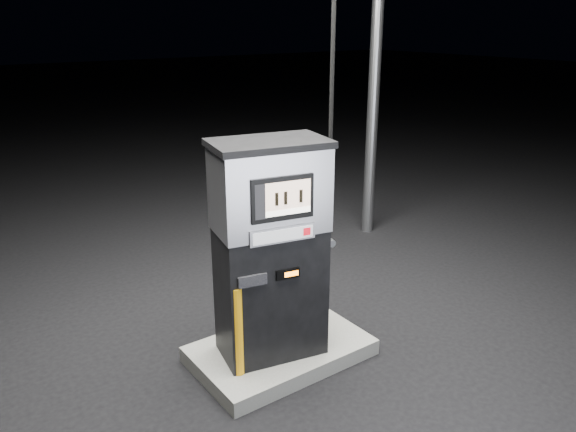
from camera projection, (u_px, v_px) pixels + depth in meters
ground at (280, 357)px, 5.31m from camera, size 80.00×80.00×0.00m
pump_island at (280, 351)px, 5.29m from camera, size 1.60×1.00×0.15m
fuel_dispenser at (271, 249)px, 4.84m from camera, size 1.13×0.77×4.06m
bollard_left at (237, 331)px, 4.70m from camera, size 0.11×0.11×0.81m
bollard_right at (316, 283)px, 5.56m from camera, size 0.13×0.13×0.81m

